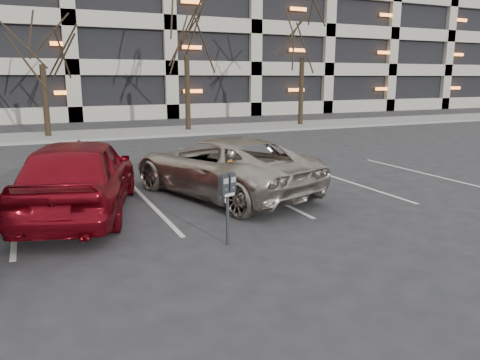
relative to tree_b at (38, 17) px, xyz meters
name	(u,v)px	position (x,y,z in m)	size (l,w,h in m)	color
ground	(246,223)	(3.00, -16.00, -5.52)	(140.00, 140.00, 0.00)	#28282B
sidewalk	(113,134)	(3.00, 0.00, -5.46)	(80.00, 4.00, 0.12)	gray
stall_lines	(149,203)	(1.60, -13.70, -5.51)	(16.90, 5.20, 0.00)	silver
parking_garage	(209,5)	(15.00, 17.84, 3.74)	(52.00, 20.00, 19.00)	black
tree_b	(38,17)	(0.00, 0.00, 0.00)	(3.36, 3.36, 7.64)	black
tree_c	(185,7)	(7.00, 0.00, 0.83)	(3.86, 3.86, 8.78)	black
tree_d	(303,14)	(14.00, 0.00, 0.86)	(3.88, 3.88, 8.82)	black
parking_meter	(227,191)	(2.20, -16.95, -4.56)	(0.34, 0.22, 1.25)	black
suv_silver	(222,166)	(3.46, -13.60, -4.80)	(3.93, 5.70, 1.45)	#B2A798
car_red	(79,176)	(0.08, -13.98, -4.68)	(1.98, 4.92, 1.68)	maroon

